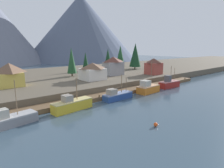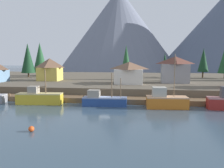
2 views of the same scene
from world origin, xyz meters
TOP-DOWN VIEW (x-y plane):
  - ground_plane at (0.00, 20.00)m, footprint 400.00×400.00m
  - dock at (0.00, 1.99)m, footprint 80.00×4.00m
  - shoreline_bank at (0.00, 32.00)m, footprint 400.00×56.00m
  - mountain_west_peak at (-13.35, 145.01)m, footprint 96.18×96.18m
  - fishing_boat_yellow at (-12.50, -1.79)m, footprint 8.94×3.31m
  - fishing_boat_blue at (0.22, -1.55)m, footprint 8.36×2.83m
  - fishing_boat_orange at (11.70, -1.93)m, footprint 7.43×3.52m
  - house_yellow at (-19.30, 19.46)m, footprint 6.45×5.23m
  - house_white at (3.99, 14.78)m, footprint 7.29×6.94m
  - house_grey at (15.78, 18.24)m, footprint 7.31×5.02m
  - conifer_near_left at (26.97, 35.44)m, footprint 3.46×3.46m
  - conifer_mid_left at (2.34, 25.63)m, footprint 3.41×3.41m
  - conifer_mid_right at (-31.52, 29.92)m, footprint 4.64×4.64m
  - conifer_back_right at (14.65, 35.92)m, footprint 2.73×2.73m
  - conifer_centre at (-30.18, 36.32)m, footprint 5.08×5.08m
  - channel_buoy at (-5.73, -18.05)m, footprint 0.70×0.70m

SIDE VIEW (x-z plane):
  - ground_plane at x=0.00m, z-range -1.00..0.00m
  - channel_buoy at x=-5.73m, z-range 0.00..0.70m
  - dock at x=0.00m, z-range -0.30..1.30m
  - fishing_boat_blue at x=0.22m, z-range -2.06..4.14m
  - shoreline_bank at x=0.00m, z-range 0.00..2.50m
  - fishing_boat_yellow at x=-12.50m, z-range -2.11..4.61m
  - fishing_boat_orange at x=11.70m, z-range -3.49..6.21m
  - house_white at x=3.99m, z-range 2.56..8.08m
  - house_yellow at x=-19.30m, z-range 2.58..8.98m
  - house_grey at x=15.78m, z-range 2.57..9.49m
  - conifer_back_right at x=14.65m, z-range 3.13..11.34m
  - conifer_mid_left at x=2.34m, z-range 3.05..13.45m
  - conifer_near_left at x=26.97m, z-range 3.47..13.18m
  - conifer_mid_right at x=-31.52m, z-range 3.23..14.66m
  - conifer_centre at x=-30.18m, z-range 3.17..15.30m
  - mountain_west_peak at x=-13.35m, z-range 0.00..64.85m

